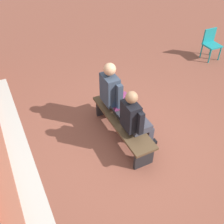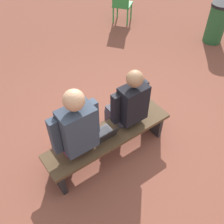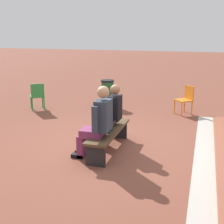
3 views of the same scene
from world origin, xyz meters
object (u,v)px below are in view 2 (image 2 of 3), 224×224
(bench, at_px, (109,138))
(laptop, at_px, (104,135))
(person_student, at_px, (127,106))
(plastic_chair_far_right, at_px, (122,3))
(person_adult, at_px, (74,130))
(litter_bin, at_px, (217,23))

(bench, height_order, laptop, laptop)
(bench, xyz_separation_m, person_student, (-0.35, -0.07, 0.36))
(person_student, bearing_deg, bench, 10.91)
(bench, distance_m, plastic_chair_far_right, 4.05)
(person_adult, xyz_separation_m, laptop, (-0.36, 0.09, -0.26))
(plastic_chair_far_right, height_order, litter_bin, litter_bin)
(bench, height_order, plastic_chair_far_right, plastic_chair_far_right)
(laptop, distance_m, litter_bin, 3.96)
(laptop, height_order, plastic_chair_far_right, plastic_chair_far_right)
(laptop, bearing_deg, person_student, -169.69)
(person_student, xyz_separation_m, person_adult, (0.79, -0.01, 0.04))
(person_student, xyz_separation_m, litter_bin, (-3.35, -1.12, -0.28))
(plastic_chair_far_right, bearing_deg, litter_bin, 119.80)
(person_student, relative_size, plastic_chair_far_right, 1.59)
(plastic_chair_far_right, distance_m, litter_bin, 2.23)
(laptop, distance_m, plastic_chair_far_right, 4.12)
(person_student, bearing_deg, litter_bin, -161.45)
(person_adult, relative_size, laptop, 4.50)
(bench, relative_size, litter_bin, 2.09)
(person_adult, height_order, plastic_chair_far_right, person_adult)
(person_student, height_order, litter_bin, person_student)
(litter_bin, bearing_deg, bench, 17.85)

